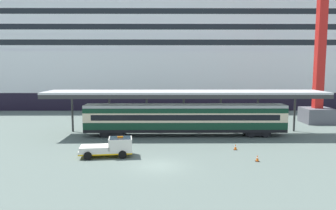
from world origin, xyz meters
The scene contains 8 objects.
ground_plane centered at (0.00, 0.00, 0.00)m, with size 400.00×400.00×0.00m, color #57665F.
cruise_ship centered at (-19.08, 48.94, 12.77)m, with size 163.39×22.64×36.20m.
platform_canopy centered at (3.17, 13.36, 5.51)m, with size 35.97×5.69×5.81m.
train_carriage centered at (3.17, 12.89, 2.32)m, with size 25.82×2.81×4.11m.
service_truck centered at (-4.79, 3.15, 0.99)m, with size 5.41×2.74×2.02m.
traffic_cone_near centered at (8.23, 5.64, 0.32)m, with size 0.36×0.36×0.65m.
traffic_cone_mid centered at (9.38, 1.28, 0.31)m, with size 0.36×0.36×0.63m.
dockside_crane centered at (25.57, 22.72, 19.06)m, with size 13.07×4.40×62.60m.
Camera 1 is at (0.72, -28.56, 8.88)m, focal length 34.64 mm.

